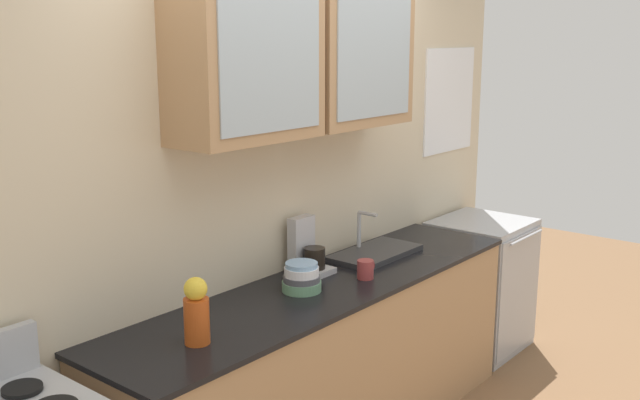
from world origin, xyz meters
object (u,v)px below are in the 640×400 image
(sink_faucet, at_px, (375,252))
(cup_near_sink, at_px, (366,269))
(bowl_stack, at_px, (302,278))
(coffee_maker, at_px, (307,252))
(vase, at_px, (196,312))
(dishwasher, at_px, (480,284))

(sink_faucet, relative_size, cup_near_sink, 4.56)
(bowl_stack, height_order, cup_near_sink, bowl_stack)
(sink_faucet, relative_size, coffee_maker, 1.90)
(vase, height_order, dishwasher, vase)
(sink_faucet, bearing_deg, bowl_stack, -174.59)
(vase, relative_size, dishwasher, 0.31)
(sink_faucet, distance_m, coffee_maker, 0.48)
(bowl_stack, xyz_separation_m, cup_near_sink, (0.35, -0.13, -0.02))
(bowl_stack, bearing_deg, coffee_maker, 35.00)
(sink_faucet, height_order, coffee_maker, coffee_maker)
(dishwasher, bearing_deg, sink_faucet, 174.79)
(sink_faucet, xyz_separation_m, bowl_stack, (-0.70, -0.07, 0.05))
(dishwasher, xyz_separation_m, coffee_maker, (-1.56, 0.20, 0.55))
(sink_faucet, distance_m, cup_near_sink, 0.40)
(vase, bearing_deg, coffee_maker, 14.41)
(cup_near_sink, xyz_separation_m, dishwasher, (1.45, 0.09, -0.49))
(cup_near_sink, bearing_deg, vase, 177.63)
(bowl_stack, bearing_deg, dishwasher, -1.09)
(sink_faucet, xyz_separation_m, cup_near_sink, (-0.35, -0.19, 0.03))
(vase, relative_size, cup_near_sink, 2.28)
(sink_faucet, bearing_deg, dishwasher, -5.21)
(cup_near_sink, height_order, dishwasher, cup_near_sink)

